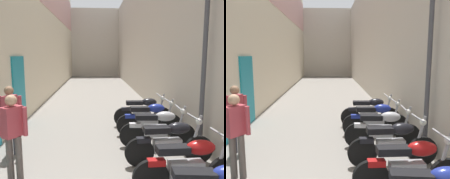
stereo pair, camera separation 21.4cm
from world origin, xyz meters
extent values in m
plane|color=gray|center=(0.00, 10.64, 0.00)|extent=(41.28, 41.28, 0.00)
cube|color=beige|center=(-2.63, 12.64, 4.11)|extent=(0.40, 25.28, 8.23)
cube|color=teal|center=(-2.41, 7.80, 1.10)|extent=(0.06, 1.10, 2.20)
cube|color=beige|center=(2.63, 12.64, 3.41)|extent=(0.40, 25.28, 6.82)
cube|color=beige|center=(0.00, 26.28, 3.47)|extent=(7.87, 2.00, 6.94)
cube|color=black|center=(1.21, 2.91, 0.76)|extent=(0.54, 0.28, 0.12)
cylinder|color=black|center=(0.86, 3.71, 0.30)|extent=(0.60, 0.09, 0.60)
cube|color=#9E9EA3|center=(1.43, 3.73, 0.42)|extent=(0.56, 0.21, 0.28)
ellipsoid|color=#AD1414|center=(1.66, 3.73, 0.78)|extent=(0.49, 0.27, 0.24)
cube|color=black|center=(1.20, 3.72, 0.76)|extent=(0.52, 0.23, 0.12)
cylinder|color=#9E9EA3|center=(2.04, 3.74, 0.65)|extent=(0.25, 0.07, 0.77)
cylinder|color=#9E9EA3|center=(1.97, 3.74, 1.00)|extent=(0.05, 0.58, 0.04)
cube|color=#AD1414|center=(0.94, 3.72, 0.56)|extent=(0.28, 0.15, 0.10)
cylinder|color=black|center=(2.11, 4.76, 0.30)|extent=(0.60, 0.10, 0.60)
cylinder|color=black|center=(0.86, 4.71, 0.30)|extent=(0.60, 0.10, 0.60)
cube|color=#9E9EA3|center=(1.43, 4.73, 0.42)|extent=(0.57, 0.22, 0.28)
ellipsoid|color=black|center=(1.66, 4.74, 0.78)|extent=(0.49, 0.28, 0.24)
cube|color=black|center=(1.20, 4.72, 0.76)|extent=(0.53, 0.24, 0.12)
cylinder|color=#9E9EA3|center=(2.04, 4.76, 0.65)|extent=(0.25, 0.07, 0.77)
cylinder|color=#9E9EA3|center=(1.97, 4.75, 1.00)|extent=(0.06, 0.58, 0.04)
sphere|color=silver|center=(2.09, 4.76, 0.90)|extent=(0.14, 0.14, 0.14)
cube|color=black|center=(0.94, 4.71, 0.56)|extent=(0.29, 0.15, 0.10)
cylinder|color=black|center=(2.11, 5.62, 0.30)|extent=(0.60, 0.13, 0.60)
cylinder|color=black|center=(0.86, 5.72, 0.30)|extent=(0.60, 0.13, 0.60)
cube|color=#9E9EA3|center=(1.43, 5.68, 0.42)|extent=(0.57, 0.24, 0.28)
ellipsoid|color=#B7B7BC|center=(1.66, 5.66, 0.78)|extent=(0.50, 0.30, 0.24)
cube|color=black|center=(1.21, 5.70, 0.76)|extent=(0.54, 0.26, 0.12)
cylinder|color=#9E9EA3|center=(2.04, 5.63, 0.65)|extent=(0.25, 0.08, 0.77)
cylinder|color=#9E9EA3|center=(1.97, 5.63, 1.00)|extent=(0.08, 0.58, 0.04)
sphere|color=silver|center=(2.09, 5.63, 0.90)|extent=(0.14, 0.14, 0.14)
cube|color=#B7B7BC|center=(0.94, 5.72, 0.56)|extent=(0.29, 0.16, 0.10)
cylinder|color=black|center=(2.11, 6.53, 0.30)|extent=(0.60, 0.09, 0.60)
cylinder|color=black|center=(0.86, 6.55, 0.30)|extent=(0.60, 0.09, 0.60)
cube|color=#9E9EA3|center=(1.43, 6.54, 0.42)|extent=(0.56, 0.21, 0.28)
ellipsoid|color=navy|center=(1.66, 6.54, 0.78)|extent=(0.48, 0.27, 0.24)
cube|color=black|center=(1.20, 6.55, 0.76)|extent=(0.52, 0.23, 0.12)
cylinder|color=#9E9EA3|center=(2.04, 6.53, 0.65)|extent=(0.25, 0.06, 0.77)
cylinder|color=#9E9EA3|center=(1.97, 6.54, 1.00)|extent=(0.05, 0.58, 0.04)
sphere|color=silver|center=(2.09, 6.53, 0.90)|extent=(0.14, 0.14, 0.14)
cube|color=navy|center=(0.94, 6.55, 0.56)|extent=(0.28, 0.14, 0.10)
cylinder|color=black|center=(2.11, 7.38, 0.30)|extent=(0.60, 0.09, 0.60)
cylinder|color=black|center=(0.86, 7.41, 0.30)|extent=(0.60, 0.09, 0.60)
cube|color=#9E9EA3|center=(1.43, 7.40, 0.42)|extent=(0.56, 0.21, 0.28)
ellipsoid|color=black|center=(1.66, 7.39, 0.78)|extent=(0.49, 0.27, 0.24)
cube|color=black|center=(1.20, 7.40, 0.76)|extent=(0.52, 0.23, 0.12)
cylinder|color=#9E9EA3|center=(2.04, 7.39, 0.65)|extent=(0.25, 0.07, 0.77)
cylinder|color=#9E9EA3|center=(1.97, 7.39, 1.00)|extent=(0.05, 0.58, 0.04)
sphere|color=silver|center=(2.09, 7.38, 0.90)|extent=(0.14, 0.14, 0.14)
cube|color=black|center=(0.94, 7.41, 0.56)|extent=(0.28, 0.15, 0.10)
cylinder|color=#564C47|center=(-1.55, 4.35, 0.41)|extent=(0.12, 0.12, 0.82)
cylinder|color=#564C47|center=(-1.39, 4.35, 0.41)|extent=(0.12, 0.12, 0.82)
cube|color=#B23D47|center=(-1.47, 4.35, 1.09)|extent=(0.36, 0.39, 0.54)
sphere|color=tan|center=(-1.47, 4.35, 1.47)|extent=(0.20, 0.20, 0.20)
cylinder|color=#B23D47|center=(-1.25, 4.35, 1.09)|extent=(0.08, 0.08, 0.52)
cylinder|color=#383842|center=(-1.99, 5.50, 0.41)|extent=(0.12, 0.12, 0.82)
cylinder|color=#383842|center=(-1.83, 5.50, 0.41)|extent=(0.12, 0.12, 0.82)
cube|color=#B23D47|center=(-1.91, 5.50, 1.09)|extent=(0.26, 0.37, 0.54)
sphere|color=#997051|center=(-1.91, 5.50, 1.47)|extent=(0.20, 0.20, 0.20)
cylinder|color=#B23D47|center=(-2.13, 5.50, 1.09)|extent=(0.08, 0.08, 0.52)
cylinder|color=#B23D47|center=(-1.69, 5.50, 1.09)|extent=(0.08, 0.08, 0.52)
cylinder|color=#47474C|center=(2.28, 5.09, 2.39)|extent=(0.10, 0.10, 4.78)
camera|label=1|loc=(-0.01, 0.23, 2.26)|focal=37.95mm
camera|label=2|loc=(0.20, 0.22, 2.26)|focal=37.95mm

